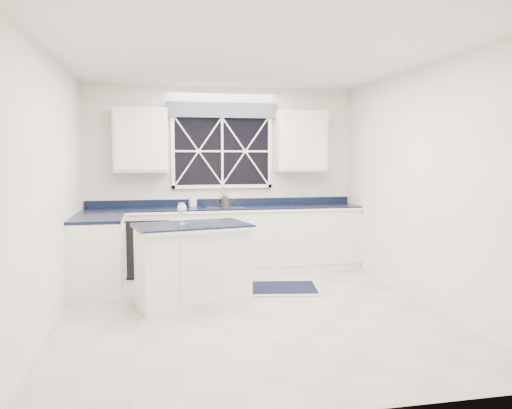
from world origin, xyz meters
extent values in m
plane|color=#B1B1AC|center=(0.00, 0.00, 0.00)|extent=(4.50, 4.50, 0.00)
cube|color=white|center=(0.00, 2.25, 1.35)|extent=(4.00, 0.10, 2.70)
cube|color=white|center=(0.00, 1.95, 0.45)|extent=(3.98, 0.60, 0.90)
cube|color=white|center=(-1.70, 1.15, 0.45)|extent=(0.60, 1.00, 0.90)
cube|color=black|center=(0.00, 1.95, 0.92)|extent=(3.98, 0.64, 0.04)
cube|color=black|center=(-1.10, 1.95, 0.41)|extent=(0.60, 0.58, 0.82)
cube|color=black|center=(0.00, 2.22, 1.75)|extent=(1.40, 0.02, 1.00)
cube|color=slate|center=(0.00, 2.16, 2.35)|extent=(1.65, 0.04, 0.22)
cube|color=white|center=(-1.18, 2.08, 1.90)|extent=(0.75, 0.34, 0.90)
cube|color=white|center=(1.18, 2.08, 1.90)|extent=(0.75, 0.34, 0.90)
cylinder|color=#B4B3B6|center=(0.00, 2.17, 0.96)|extent=(0.05, 0.05, 0.04)
cylinder|color=#B4B3B6|center=(0.00, 2.17, 1.10)|extent=(0.02, 0.02, 0.28)
cylinder|color=#B4B3B6|center=(0.00, 2.08, 1.23)|extent=(0.02, 0.18, 0.02)
cube|color=white|center=(-0.59, 0.35, 0.44)|extent=(1.29, 0.91, 0.88)
cube|color=black|center=(-0.59, 0.35, 0.90)|extent=(1.36, 0.98, 0.04)
cube|color=#B3B3AE|center=(0.45, 0.83, 0.01)|extent=(1.32, 0.93, 0.01)
cube|color=black|center=(0.45, 0.83, 0.02)|extent=(1.17, 0.78, 0.01)
cylinder|color=#2C2C2E|center=(0.02, 2.02, 1.00)|extent=(0.18, 0.18, 0.12)
cone|color=#2C2C2E|center=(0.02, 2.02, 1.09)|extent=(0.15, 0.15, 0.05)
torus|color=#2C2C2E|center=(-0.05, 2.04, 1.01)|extent=(0.10, 0.04, 0.10)
cylinder|color=#2C2C2E|center=(0.10, 1.99, 1.02)|extent=(0.06, 0.03, 0.08)
cylinder|color=silver|center=(-0.70, 0.37, 0.93)|extent=(0.08, 0.08, 0.01)
cylinder|color=silver|center=(-0.70, 0.37, 0.99)|extent=(0.01, 0.01, 0.13)
ellipsoid|color=silver|center=(-0.70, 0.37, 1.10)|extent=(0.10, 0.10, 0.13)
cylinder|color=#E4D778|center=(-0.70, 0.37, 1.08)|extent=(0.08, 0.08, 0.05)
imported|color=silver|center=(-0.46, 2.09, 1.05)|extent=(0.12, 0.12, 0.22)
camera|label=1|loc=(-0.98, -5.19, 1.68)|focal=35.00mm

